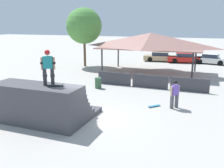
{
  "coord_description": "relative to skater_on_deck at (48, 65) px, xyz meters",
  "views": [
    {
      "loc": [
        5.72,
        -11.34,
        5.11
      ],
      "look_at": [
        -0.08,
        3.73,
        1.13
      ],
      "focal_mm": 40.0,
      "sensor_mm": 36.0,
      "label": 1
    }
  ],
  "objects": [
    {
      "name": "trash_bin",
      "position": [
        -0.68,
        7.46,
        -2.65
      ],
      "size": [
        0.52,
        0.52,
        0.85
      ],
      "primitive_type": "cylinder",
      "color": "#385B3D",
      "rests_on": "ground"
    },
    {
      "name": "skater_on_deck",
      "position": [
        0.0,
        0.0,
        0.0
      ],
      "size": [
        0.75,
        0.48,
        1.78
      ],
      "rotation": [
        0.0,
        0.0,
        0.46
      ],
      "color": "#2D2D33",
      "rests_on": "quarter_pipe_ramp"
    },
    {
      "name": "parked_car_white",
      "position": [
        7.74,
        23.67,
        -2.48
      ],
      "size": [
        4.24,
        2.34,
        1.27
      ],
      "rotation": [
        0.0,
        0.0,
        -0.18
      ],
      "color": "silver",
      "rests_on": "ground"
    },
    {
      "name": "pavilion_shelter",
      "position": [
        1.76,
        15.21,
        0.26
      ],
      "size": [
        10.31,
        5.75,
        4.13
      ],
      "color": "#2D2D33",
      "rests_on": "ground"
    },
    {
      "name": "bystander_walking",
      "position": [
        5.64,
        4.74,
        -2.05
      ],
      "size": [
        0.53,
        0.59,
        1.76
      ],
      "rotation": [
        0.0,
        0.0,
        4.0
      ],
      "color": "#4C4C51",
      "rests_on": "ground"
    },
    {
      "name": "ground_plane",
      "position": [
        1.59,
        1.14,
        -3.08
      ],
      "size": [
        160.0,
        160.0,
        0.0
      ],
      "primitive_type": "plane",
      "color": "#ADA8A0"
    },
    {
      "name": "tree_beside_pavilion",
      "position": [
        -6.45,
        16.45,
        1.66
      ],
      "size": [
        4.18,
        4.18,
        6.84
      ],
      "color": "brown",
      "rests_on": "ground"
    },
    {
      "name": "quarter_pipe_ramp",
      "position": [
        -0.69,
        0.18,
        -2.2
      ],
      "size": [
        4.82,
        3.7,
        2.06
      ],
      "color": "#424247",
      "rests_on": "ground"
    },
    {
      "name": "skateboard_on_ground",
      "position": [
        4.45,
        4.52,
        -3.02
      ],
      "size": [
        0.72,
        0.77,
        0.09
      ],
      "rotation": [
        0.0,
        0.0,
        3.98
      ],
      "color": "red",
      "rests_on": "ground"
    },
    {
      "name": "skateboard_on_deck",
      "position": [
        0.47,
        -0.1,
        -0.96
      ],
      "size": [
        0.82,
        0.5,
        0.09
      ],
      "rotation": [
        0.0,
        0.0,
        0.4
      ],
      "color": "green",
      "rests_on": "quarter_pipe_ramp"
    },
    {
      "name": "parked_car_red",
      "position": [
        4.57,
        23.49,
        -2.47
      ],
      "size": [
        4.73,
        2.51,
        1.27
      ],
      "rotation": [
        0.0,
        0.0,
        0.21
      ],
      "color": "red",
      "rests_on": "ground"
    },
    {
      "name": "parked_car_tan",
      "position": [
        1.39,
        23.6,
        -2.47
      ],
      "size": [
        4.7,
        2.18,
        1.27
      ],
      "rotation": [
        0.0,
        0.0,
        0.1
      ],
      "color": "tan",
      "rests_on": "ground"
    },
    {
      "name": "barrier_fence",
      "position": [
        3.17,
        9.03,
        -2.55
      ],
      "size": [
        8.98,
        0.12,
        1.05
      ],
      "color": "#3D3D42",
      "rests_on": "ground"
    }
  ]
}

